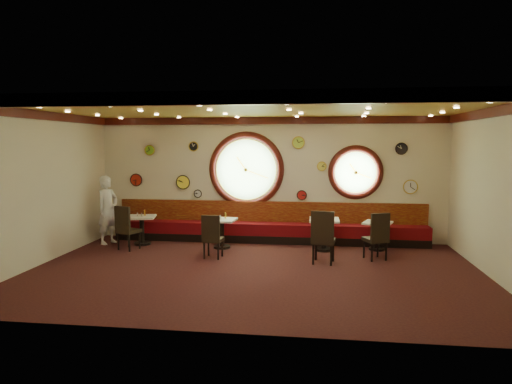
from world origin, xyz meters
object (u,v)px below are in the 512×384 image
object	(u,v)px
condiment_c_salt	(322,217)
table_a	(142,227)
chair_c	(323,234)
condiment_d_bottle	(384,218)
table_b	(222,230)
chair_b	(212,234)
waiter	(108,210)
condiment_d_salt	(374,219)
condiment_a_pepper	(142,215)
table_c	(324,231)
condiment_c_bottle	(327,215)
condiment_c_pepper	(327,217)
condiment_b_pepper	(221,217)
condiment_d_pepper	(377,220)
chair_d	(378,233)
condiment_b_salt	(220,217)
condiment_b_bottle	(225,215)
condiment_a_bottle	(145,213)
chair_a	(126,225)
table_d	(377,232)
condiment_a_salt	(137,214)

from	to	relation	value
condiment_c_salt	table_a	bearing A→B (deg)	179.33
table_a	chair_c	distance (m)	4.66
chair_c	condiment_d_bottle	bearing A→B (deg)	54.32
table_b	chair_b	world-z (taller)	chair_b
table_b	waiter	world-z (taller)	waiter
condiment_d_salt	condiment_d_bottle	xyz separation A→B (m)	(0.22, -0.02, 0.03)
chair_c	condiment_a_pepper	bearing A→B (deg)	172.95
table_c	condiment_c_bottle	size ratio (longest dim) A/B	4.29
condiment_c_salt	condiment_c_pepper	xyz separation A→B (m)	(0.12, -0.02, 0.01)
chair_b	condiment_b_pepper	size ratio (longest dim) A/B	5.40
condiment_d_pepper	chair_d	bearing A→B (deg)	-96.07
condiment_c_pepper	waiter	size ratio (longest dim) A/B	0.06
condiment_b_salt	condiment_b_bottle	size ratio (longest dim) A/B	0.64
condiment_b_pepper	condiment_b_bottle	world-z (taller)	condiment_b_bottle
condiment_a_bottle	waiter	xyz separation A→B (m)	(-0.95, -0.07, 0.06)
condiment_c_pepper	condiment_c_bottle	world-z (taller)	condiment_c_bottle
table_a	condiment_b_salt	bearing A→B (deg)	-1.34
chair_c	chair_b	bearing A→B (deg)	-174.96
chair_b	condiment_c_bottle	xyz separation A→B (m)	(2.52, 1.13, 0.29)
chair_b	condiment_d_bottle	size ratio (longest dim) A/B	3.49
condiment_d_salt	condiment_d_bottle	size ratio (longest dim) A/B	0.61
table_a	chair_d	size ratio (longest dim) A/B	1.20
waiter	condiment_c_pepper	bearing A→B (deg)	-71.36
chair_b	condiment_c_pepper	distance (m)	2.76
table_b	condiment_d_pepper	xyz separation A→B (m)	(3.69, 0.27, 0.27)
table_a	condiment_d_salt	distance (m)	5.71
chair_d	condiment_c_pepper	size ratio (longest dim) A/B	5.84
chair_d	condiment_d_salt	bearing A→B (deg)	64.35
chair_a	condiment_d_pepper	world-z (taller)	chair_a
condiment_b_salt	condiment_c_pepper	size ratio (longest dim) A/B	0.83
condiment_a_pepper	waiter	size ratio (longest dim) A/B	0.05
table_d	condiment_c_pepper	bearing A→B (deg)	-169.21
condiment_d_bottle	waiter	size ratio (longest dim) A/B	0.10
chair_a	condiment_b_salt	distance (m)	2.25
table_d	condiment_d_salt	size ratio (longest dim) A/B	7.45
chair_a	condiment_b_salt	bearing A→B (deg)	35.70
chair_a	condiment_c_pepper	xyz separation A→B (m)	(4.73, 0.57, 0.21)
condiment_a_salt	condiment_c_pepper	bearing A→B (deg)	-1.00
condiment_b_salt	condiment_d_salt	distance (m)	3.69
condiment_a_salt	condiment_c_bottle	bearing A→B (deg)	-0.49
table_a	condiment_d_salt	xyz separation A→B (m)	(5.70, 0.20, 0.27)
condiment_b_bottle	condiment_a_pepper	bearing A→B (deg)	-178.66
chair_a	condiment_c_salt	bearing A→B (deg)	27.66
table_b	condiment_d_pepper	world-z (taller)	condiment_d_pepper
condiment_a_salt	condiment_d_salt	xyz separation A→B (m)	(5.81, 0.19, -0.04)
condiment_d_salt	condiment_a_salt	bearing A→B (deg)	-178.10
chair_a	condiment_d_pepper	distance (m)	5.95
chair_a	condiment_a_bottle	xyz separation A→B (m)	(0.20, 0.73, 0.19)
condiment_b_bottle	waiter	bearing A→B (deg)	179.10
condiment_b_salt	condiment_c_bottle	world-z (taller)	condiment_c_bottle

